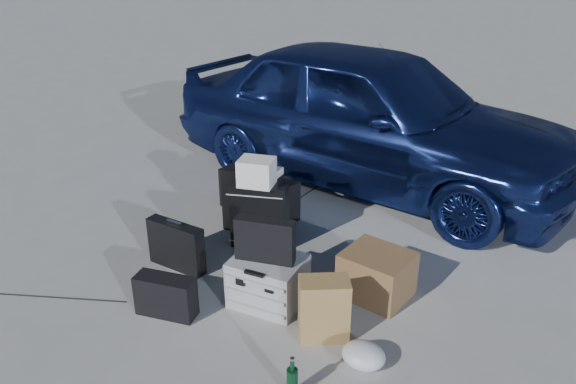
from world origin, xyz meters
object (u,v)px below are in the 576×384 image
at_px(suitcase_left, 248,201).
at_px(suitcase_right, 260,216).
at_px(briefcase, 176,246).
at_px(cardboard_box, 377,274).
at_px(car, 369,114).
at_px(pelican_case, 268,281).
at_px(green_bottle, 292,378).
at_px(duffel_bag, 259,194).

xyz_separation_m(suitcase_left, suitcase_right, (0.21, -0.19, -0.01)).
bearing_deg(suitcase_left, briefcase, -106.35).
bearing_deg(cardboard_box, car, 108.78).
relative_size(pelican_case, green_bottle, 1.88).
distance_m(car, briefcase, 2.50).
distance_m(cardboard_box, green_bottle, 1.16).
distance_m(car, suitcase_right, 1.83).
relative_size(suitcase_left, green_bottle, 2.24).
height_order(car, pelican_case, car).
relative_size(pelican_case, cardboard_box, 1.06).
bearing_deg(car, duffel_bag, 163.26).
bearing_deg(pelican_case, duffel_bag, 121.06).
relative_size(duffel_bag, cardboard_box, 1.68).
xyz_separation_m(suitcase_left, cardboard_box, (1.29, -0.50, -0.12)).
bearing_deg(duffel_bag, suitcase_right, -42.14).
bearing_deg(suitcase_left, suitcase_right, -42.94).
relative_size(car, green_bottle, 16.54).
bearing_deg(green_bottle, suitcase_right, 122.54).
bearing_deg(cardboard_box, suitcase_left, 158.92).
relative_size(car, suitcase_left, 7.39).
bearing_deg(duffel_bag, pelican_case, -40.32).
relative_size(car, suitcase_right, 7.61).
distance_m(suitcase_left, duffel_bag, 0.37).
height_order(cardboard_box, green_bottle, cardboard_box).
distance_m(briefcase, duffel_bag, 1.13).
bearing_deg(pelican_case, cardboard_box, 31.90).
bearing_deg(suitcase_right, green_bottle, -70.59).
bearing_deg(pelican_case, briefcase, 173.57).
bearing_deg(briefcase, green_bottle, -24.78).
height_order(briefcase, green_bottle, briefcase).
xyz_separation_m(duffel_bag, green_bottle, (1.21, -1.99, -0.06)).
distance_m(pelican_case, suitcase_right, 0.81).
xyz_separation_m(car, duffel_bag, (-0.68, -1.19, -0.53)).
bearing_deg(suitcase_right, duffel_bag, 104.36).
relative_size(briefcase, suitcase_right, 0.89).
distance_m(suitcase_right, green_bottle, 1.73).
xyz_separation_m(car, suitcase_right, (-0.40, -1.73, -0.44)).
distance_m(briefcase, green_bottle, 1.62).
xyz_separation_m(car, briefcase, (-0.83, -2.30, -0.53)).
relative_size(pelican_case, suitcase_right, 0.87).
bearing_deg(duffel_bag, cardboard_box, -11.35).
bearing_deg(cardboard_box, briefcase, -169.97).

